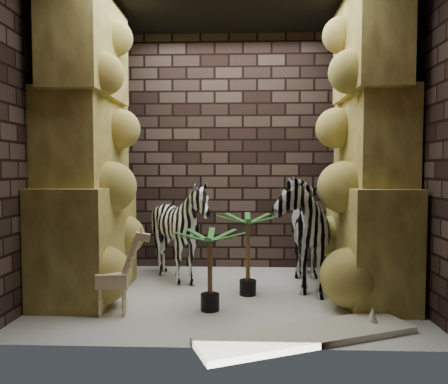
{
  "coord_description": "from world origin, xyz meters",
  "views": [
    {
      "loc": [
        0.15,
        -4.16,
        1.26
      ],
      "look_at": [
        -0.02,
        0.15,
        1.04
      ],
      "focal_mm": 33.61,
      "sensor_mm": 36.0,
      "label": 1
    }
  ],
  "objects_px": {
    "zebra_left": "(180,237)",
    "palm_front": "(248,254)",
    "palm_back": "(210,270)",
    "giraffe_toy": "(112,271)",
    "zebra_right": "(298,221)",
    "surfboard": "(307,335)"
  },
  "relations": [
    {
      "from": "giraffe_toy",
      "to": "palm_front",
      "type": "relative_size",
      "value": 0.94
    },
    {
      "from": "zebra_right",
      "to": "palm_back",
      "type": "height_order",
      "value": "zebra_right"
    },
    {
      "from": "giraffe_toy",
      "to": "palm_back",
      "type": "relative_size",
      "value": 1.07
    },
    {
      "from": "palm_back",
      "to": "surfboard",
      "type": "height_order",
      "value": "palm_back"
    },
    {
      "from": "zebra_right",
      "to": "surfboard",
      "type": "bearing_deg",
      "value": -94.44
    },
    {
      "from": "zebra_right",
      "to": "surfboard",
      "type": "distance_m",
      "value": 1.58
    },
    {
      "from": "zebra_left",
      "to": "palm_back",
      "type": "relative_size",
      "value": 1.56
    },
    {
      "from": "zebra_left",
      "to": "palm_front",
      "type": "height_order",
      "value": "zebra_left"
    },
    {
      "from": "palm_back",
      "to": "surfboard",
      "type": "distance_m",
      "value": 1.04
    },
    {
      "from": "zebra_right",
      "to": "zebra_left",
      "type": "relative_size",
      "value": 1.25
    },
    {
      "from": "zebra_left",
      "to": "giraffe_toy",
      "type": "relative_size",
      "value": 1.46
    },
    {
      "from": "palm_front",
      "to": "surfboard",
      "type": "xyz_separation_m",
      "value": [
        0.43,
        -1.09,
        -0.39
      ]
    },
    {
      "from": "surfboard",
      "to": "zebra_right",
      "type": "bearing_deg",
      "value": 62.87
    },
    {
      "from": "palm_front",
      "to": "giraffe_toy",
      "type": "bearing_deg",
      "value": -150.92
    },
    {
      "from": "zebra_left",
      "to": "surfboard",
      "type": "xyz_separation_m",
      "value": [
        1.18,
        -1.54,
        -0.49
      ]
    },
    {
      "from": "palm_back",
      "to": "palm_front",
      "type": "bearing_deg",
      "value": 54.23
    },
    {
      "from": "palm_front",
      "to": "palm_back",
      "type": "distance_m",
      "value": 0.6
    },
    {
      "from": "zebra_right",
      "to": "giraffe_toy",
      "type": "xyz_separation_m",
      "value": [
        -1.73,
        -0.99,
        -0.32
      ]
    },
    {
      "from": "zebra_left",
      "to": "palm_front",
      "type": "xyz_separation_m",
      "value": [
        0.76,
        -0.45,
        -0.1
      ]
    },
    {
      "from": "giraffe_toy",
      "to": "palm_front",
      "type": "height_order",
      "value": "palm_front"
    },
    {
      "from": "palm_front",
      "to": "palm_back",
      "type": "relative_size",
      "value": 1.14
    },
    {
      "from": "zebra_right",
      "to": "giraffe_toy",
      "type": "relative_size",
      "value": 1.82
    }
  ]
}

